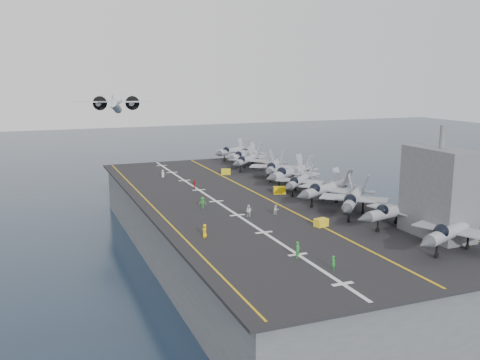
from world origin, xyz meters
name	(u,v)px	position (x,y,z in m)	size (l,w,h in m)	color
ground	(248,255)	(0.00, 0.00, 0.00)	(500.00, 500.00, 0.00)	#142135
hull	(248,228)	(0.00, 0.00, 5.00)	(36.00, 90.00, 10.00)	#56595E
flight_deck	(248,200)	(0.00, 0.00, 10.20)	(38.00, 92.00, 0.40)	black
foul_line	(264,197)	(3.00, 0.00, 10.42)	(0.35, 90.00, 0.02)	gold
landing_centerline	(216,201)	(-6.00, 0.00, 10.42)	(0.50, 90.00, 0.02)	silver
deck_edge_port	(153,207)	(-17.00, 0.00, 10.42)	(0.25, 90.00, 0.02)	gold
deck_edge_stbd	(339,190)	(18.50, 0.00, 10.42)	(0.25, 90.00, 0.02)	gold
island_superstructure	(439,182)	(15.00, -30.00, 17.90)	(5.00, 10.00, 15.00)	#56595E
fighter_jet_0	(453,229)	(12.70, -35.47, 13.06)	(18.07, 15.40, 5.31)	#98A3AA
fighter_jet_1	(397,210)	(12.78, -24.52, 12.95)	(16.64, 13.11, 5.09)	#9098A1
fighter_jet_2	(353,198)	(10.83, -16.38, 13.12)	(18.19, 18.63, 5.43)	#A0ABB2
fighter_jet_3	(326,188)	(10.87, -8.01, 13.03)	(18.10, 15.95, 5.26)	#8F979D
fighter_jet_4	(299,180)	(10.53, 0.95, 12.73)	(15.85, 15.77, 4.66)	#929AA1
fighter_jet_5	(291,172)	(12.30, 7.81, 13.12)	(18.82, 17.20, 5.44)	gray
fighter_jet_6	(273,166)	(12.15, 15.46, 13.02)	(16.69, 18.14, 5.24)	#959DA5
fighter_jet_7	(247,159)	(10.98, 27.37, 12.78)	(16.15, 16.14, 4.76)	#9FA6B0
fighter_jet_8	(246,155)	(13.41, 34.02, 12.84)	(16.87, 15.68, 4.87)	#9299A2
tow_cart_a	(321,222)	(2.93, -20.22, 10.97)	(2.15, 1.66, 1.14)	yellow
tow_cart_b	(279,190)	(6.83, 1.52, 11.05)	(2.46, 1.95, 1.29)	yellow
tow_cart_c	(226,172)	(4.42, 23.44, 11.00)	(2.35, 1.96, 1.21)	gold
crew_0	(205,231)	(-14.30, -19.09, 11.32)	(0.76, 1.12, 1.83)	#FABF07
crew_1	(298,250)	(-6.55, -31.04, 11.41)	(1.46, 1.33, 2.02)	#268C33
crew_2	(249,211)	(-4.70, -11.48, 11.34)	(1.26, 1.35, 1.87)	silver
crew_3	(203,203)	(-9.67, -3.76, 11.34)	(1.35, 1.21, 1.88)	#228625
crew_4	(194,184)	(-6.26, 12.02, 11.23)	(0.85, 1.11, 1.67)	red
crew_5	(163,174)	(-9.39, 24.67, 11.25)	(1.22, 1.16, 1.70)	silver
crew_6	(333,263)	(-4.72, -36.06, 11.23)	(0.67, 1.00, 1.66)	green
crew_7	(276,210)	(-0.32, -11.98, 11.19)	(0.96, 0.65, 1.59)	silver
transport_plane	(115,106)	(-13.28, 60.20, 23.64)	(24.04, 19.29, 4.98)	silver
fighter_jet_9	(233,150)	(13.41, 42.52, 12.84)	(16.87, 15.68, 4.87)	#9299A2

